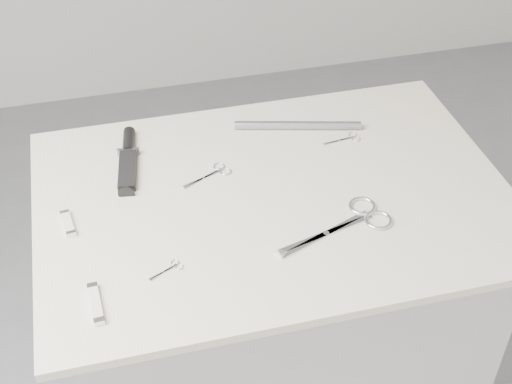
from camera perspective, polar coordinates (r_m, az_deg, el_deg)
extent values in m
cube|color=#BABAB7|center=(1.85, 1.21, -11.35)|extent=(0.90, 0.60, 0.90)
cube|color=beige|center=(1.52, 1.44, -0.41)|extent=(1.00, 0.70, 0.02)
cube|color=silver|center=(1.42, 5.64, -3.35)|extent=(0.22, 0.10, 0.00)
cylinder|color=silver|center=(1.42, 5.64, -3.31)|extent=(0.01, 0.01, 0.01)
torus|color=silver|center=(1.49, 8.48, -1.11)|extent=(0.06, 0.06, 0.01)
torus|color=silver|center=(1.46, 9.76, -2.24)|extent=(0.06, 0.06, 0.01)
cube|color=silver|center=(1.55, -4.24, 1.09)|extent=(0.10, 0.06, 0.00)
cylinder|color=silver|center=(1.55, -4.24, 1.11)|extent=(0.01, 0.01, 0.00)
torus|color=silver|center=(1.58, -2.97, 2.06)|extent=(0.03, 0.03, 0.00)
torus|color=silver|center=(1.57, -2.44, 1.64)|extent=(0.03, 0.03, 0.00)
cube|color=silver|center=(1.67, 6.66, 4.09)|extent=(0.08, 0.02, 0.00)
cylinder|color=silver|center=(1.67, 6.66, 4.11)|extent=(0.00, 0.00, 0.00)
torus|color=silver|center=(1.69, 7.73, 4.55)|extent=(0.02, 0.02, 0.00)
torus|color=silver|center=(1.68, 8.02, 4.21)|extent=(0.02, 0.02, 0.00)
cube|color=silver|center=(1.35, -7.42, -6.40)|extent=(0.06, 0.04, 0.00)
cylinder|color=silver|center=(1.35, -7.42, -6.37)|extent=(0.00, 0.00, 0.00)
torus|color=silver|center=(1.37, -6.50, -5.63)|extent=(0.02, 0.02, 0.00)
torus|color=silver|center=(1.36, -6.14, -5.97)|extent=(0.02, 0.02, 0.00)
cube|color=black|center=(1.59, -10.24, 1.74)|extent=(0.06, 0.14, 0.02)
cube|color=gray|center=(1.64, -10.17, 3.19)|extent=(0.05, 0.01, 0.02)
cylinder|color=black|center=(1.67, -10.13, 4.01)|extent=(0.04, 0.09, 0.03)
cube|color=silver|center=(1.31, -12.69, -8.70)|extent=(0.02, 0.10, 0.01)
cube|color=silver|center=(1.34, -12.94, -7.38)|extent=(0.02, 0.01, 0.01)
cube|color=silver|center=(1.29, -12.43, -10.07)|extent=(0.02, 0.01, 0.01)
cube|color=silver|center=(1.48, -14.81, -2.48)|extent=(0.03, 0.08, 0.01)
cube|color=silver|center=(1.51, -15.05, -1.68)|extent=(0.02, 0.01, 0.01)
cube|color=silver|center=(1.46, -14.56, -3.29)|extent=(0.02, 0.01, 0.01)
cylinder|color=gray|center=(1.70, 3.35, 5.35)|extent=(0.29, 0.09, 0.02)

